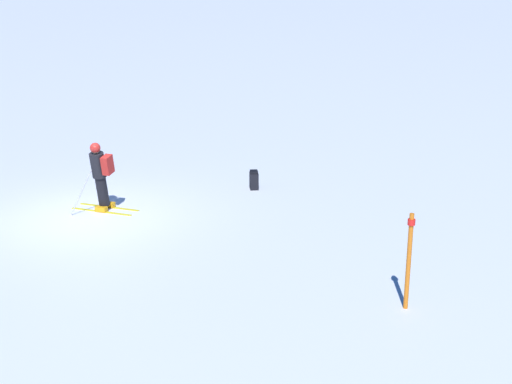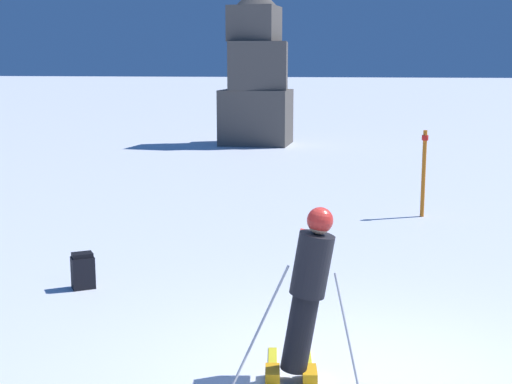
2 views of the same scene
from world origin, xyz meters
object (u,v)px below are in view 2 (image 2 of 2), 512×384
rock_pillar (257,79)px  trail_marker (424,169)px  spare_backpack (83,271)px  skier (308,285)px

rock_pillar → trail_marker: 13.45m
spare_backpack → trail_marker: size_ratio=0.29×
skier → spare_backpack: (-3.36, 2.29, -0.72)m
skier → trail_marker: bearing=70.8°
skier → rock_pillar: rock_pillar is taller
trail_marker → skier: bearing=-99.7°
spare_backpack → trail_marker: (4.72, 5.65, 0.72)m
spare_backpack → trail_marker: bearing=-164.7°
trail_marker → spare_backpack: bearing=-129.9°
skier → trail_marker: 8.05m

